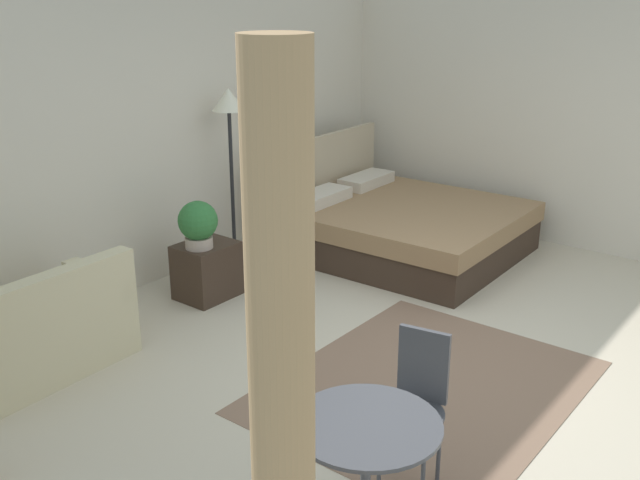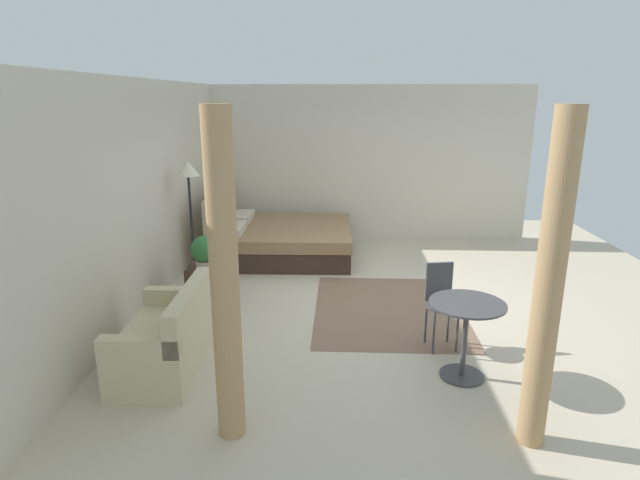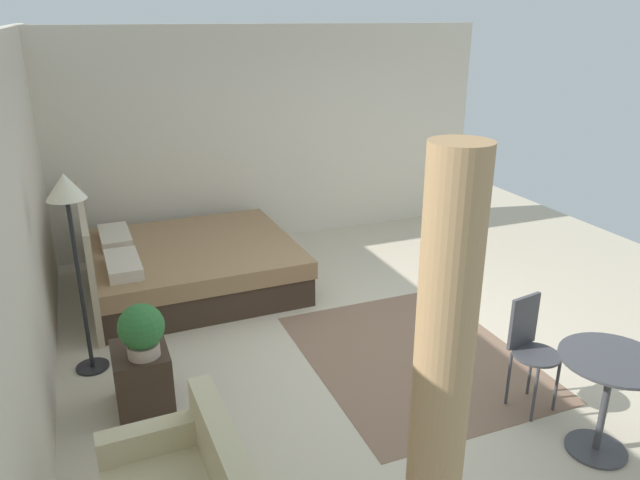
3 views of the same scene
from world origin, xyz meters
The scene contains 13 objects.
ground_plane centered at (0.00, 0.00, -0.01)m, with size 9.33×8.89×0.02m, color beige.
wall_back centered at (0.00, 2.94, 1.41)m, with size 9.33×0.12×2.81m, color beige.
wall_right centered at (3.17, 0.00, 1.41)m, with size 0.12×5.89×2.81m, color beige.
area_rug centered at (-0.39, -0.13, 0.00)m, with size 2.30×1.84×0.01m, color #7F604C.
bed centered at (1.85, 1.49, 0.28)m, with size 2.04×2.25×1.11m.
couch centered at (-1.93, 2.17, 0.30)m, with size 1.35×0.75×0.83m.
nightstand centered at (-0.22, 2.22, 0.25)m, with size 0.51×0.42×0.50m.
potted_plant centered at (-0.32, 2.19, 0.72)m, with size 0.34×0.34×0.42m.
floor_lamp centered at (0.50, 2.59, 1.47)m, with size 0.31×0.31×1.76m.
balcony_table centered at (-1.97, -0.70, 0.53)m, with size 0.70×0.70×0.76m.
cafe_chair_near_window centered at (-1.31, -0.59, 0.55)m, with size 0.42×0.42×0.91m.
curtain_left centered at (-2.92, -1.02, 1.27)m, with size 0.20×0.20×2.55m.
curtain_right centered at (-2.92, 1.32, 1.27)m, with size 0.21×0.21×2.55m.
Camera 2 is at (-6.43, 0.46, 2.59)m, focal length 28.85 mm.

